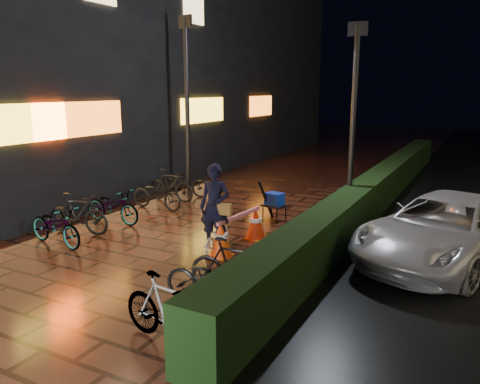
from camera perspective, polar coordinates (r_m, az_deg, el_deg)
The scene contains 11 objects.
ground at distance 9.10m, azimuth -16.49°, elevation -9.87°, with size 80.00×80.00×0.00m, color #381911.
hedge at distance 14.48m, azimuth 16.54°, elevation 0.48°, with size 0.70×20.00×1.00m, color black.
van at distance 10.16m, azimuth 23.81°, elevation -4.16°, with size 2.16×4.68×1.30m, color silver.
storefront_block at distance 23.36m, azimuth -14.20°, elevation 14.86°, with size 12.09×22.00×9.00m.
lamp_post_hedge at distance 11.88m, azimuth 13.65°, elevation 8.88°, with size 0.47×0.16×4.92m.
lamp_post_sf at distance 15.36m, azimuth -6.47°, elevation 11.30°, with size 0.54×0.20×5.61m.
cyclist at distance 9.75m, azimuth -2.96°, elevation -3.47°, with size 0.73×1.38×1.89m.
traffic_barrier at distance 10.17m, azimuth -0.10°, elevation -4.73°, with size 0.59×1.86×0.75m.
cart_assembly at distance 12.14m, azimuth 4.13°, elevation -1.03°, with size 0.70×0.59×1.08m.
parked_bikes_storefront at distance 12.98m, azimuth -12.92°, elevation -0.86°, with size 2.02×6.14×0.98m.
parked_bikes_hedge at distance 7.25m, azimuth -3.97°, elevation -11.19°, with size 1.77×2.41×0.98m.
Camera 1 is at (6.03, -5.92, 3.38)m, focal length 35.00 mm.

